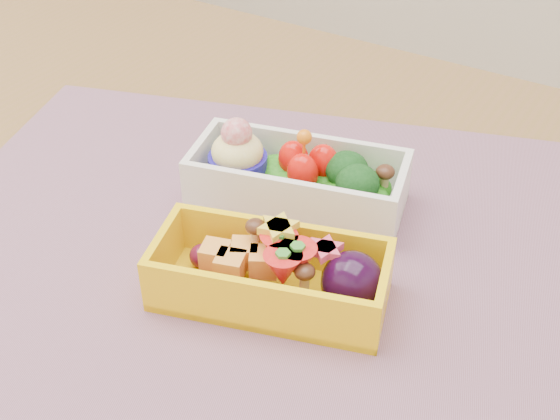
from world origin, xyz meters
The scene contains 4 objects.
table centered at (0.00, 0.00, 0.65)m, with size 1.20×0.80×0.75m.
placemat centered at (0.04, 0.00, 0.75)m, with size 0.56×0.43×0.00m, color #835A73.
bento_white centered at (0.02, 0.07, 0.78)m, with size 0.19×0.12×0.07m.
bento_yellow centered at (0.07, -0.04, 0.78)m, with size 0.18×0.12×0.06m.
Camera 1 is at (0.27, -0.37, 1.12)m, focal length 46.68 mm.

